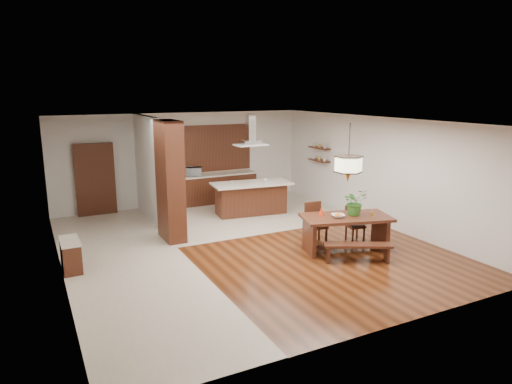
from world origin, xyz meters
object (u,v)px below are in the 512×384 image
dining_bench (357,253)px  microwave (194,172)px  dining_table (346,225)px  island_cup (265,180)px  range_hood (251,130)px  dining_chair_left (316,224)px  dining_chair_right (355,224)px  foliage_plant (355,202)px  fruit_bowl (338,216)px  kitchen_island (251,198)px  hallway_console (71,255)px  pendant_lantern (349,153)px

dining_bench → microwave: microwave is taller
dining_table → island_cup: island_cup is taller
microwave → range_hood: bearing=-35.7°
island_cup → microwave: bearing=130.5°
dining_chair_left → dining_bench: bearing=-80.3°
dining_chair_right → island_cup: 3.43m
dining_bench → dining_chair_right: dining_chair_right is taller
foliage_plant → range_hood: bearing=100.7°
foliage_plant → island_cup: bearing=94.5°
dining_bench → dining_chair_right: bearing=53.2°
fruit_bowl → kitchen_island: bearing=94.0°
kitchen_island → foliage_plant: bearing=-72.7°
dining_table → island_cup: (-0.06, 3.75, 0.39)m
foliage_plant → fruit_bowl: bearing=-178.6°
dining_bench → foliage_plant: (0.43, 0.68, 0.92)m
dining_bench → kitchen_island: size_ratio=0.60×
dining_bench → range_hood: size_ratio=1.59×
dining_bench → dining_table: bearing=73.8°
foliage_plant → island_cup: foliage_plant is taller
foliage_plant → kitchen_island: foliage_plant is taller
dining_chair_right → microwave: bearing=120.9°
hallway_console → island_cup: island_cup is taller
dining_bench → kitchen_island: 4.52m
range_hood → fruit_bowl: bearing=-86.0°
pendant_lantern → microwave: (-1.63, 5.58, -1.16)m
dining_table → fruit_bowl: bearing=-177.6°
hallway_console → dining_bench: size_ratio=0.62×
hallway_console → microwave: microwave is taller
dining_table → foliage_plant: foliage_plant is taller
foliage_plant → range_hood: range_hood is taller
dining_chair_right → fruit_bowl: fruit_bowl is taller
hallway_console → pendant_lantern: bearing=-15.8°
dining_chair_left → range_hood: 3.69m
dining_table → kitchen_island: (-0.49, 3.82, -0.12)m
dining_chair_right → pendant_lantern: 1.97m
dining_chair_left → pendant_lantern: bearing=-61.5°
dining_bench → dining_chair_right: size_ratio=1.65×
range_hood → dining_bench: bearing=-86.2°
hallway_console → dining_chair_right: size_ratio=1.01×
dining_bench → island_cup: size_ratio=11.63×
dining_bench → foliage_plant: 1.22m
microwave → foliage_plant: bearing=-50.1°
dining_bench → fruit_bowl: size_ratio=4.90×
dining_chair_left → foliage_plant: foliage_plant is taller
dining_table → range_hood: (-0.49, 3.82, 1.86)m
dining_chair_left → dining_chair_right: 0.98m
island_cup → microwave: 2.41m
hallway_console → microwave: bearing=44.5°
kitchen_island → microwave: microwave is taller
dining_chair_right → foliage_plant: size_ratio=1.44×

